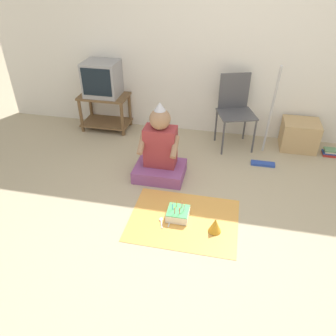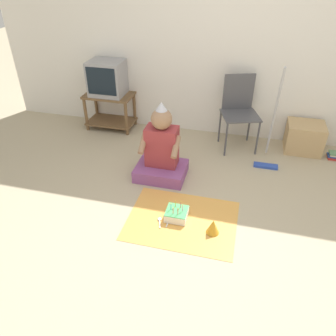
# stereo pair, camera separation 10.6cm
# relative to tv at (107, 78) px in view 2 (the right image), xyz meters

# --- Properties ---
(ground_plane) EXTENTS (16.00, 16.00, 0.00)m
(ground_plane) POSITION_rel_tv_xyz_m (1.64, -1.89, -0.73)
(ground_plane) COLOR tan
(wall_back) EXTENTS (6.40, 0.06, 2.55)m
(wall_back) POSITION_rel_tv_xyz_m (1.64, 0.23, 0.55)
(wall_back) COLOR white
(wall_back) RESTS_ON ground_plane
(tv_stand) EXTENTS (0.67, 0.40, 0.50)m
(tv_stand) POSITION_rel_tv_xyz_m (0.00, -0.00, -0.43)
(tv_stand) COLOR brown
(tv_stand) RESTS_ON ground_plane
(tv) EXTENTS (0.45, 0.39, 0.45)m
(tv) POSITION_rel_tv_xyz_m (0.00, 0.00, 0.00)
(tv) COLOR #99999E
(tv) RESTS_ON tv_stand
(folding_chair) EXTENTS (0.54, 0.52, 0.91)m
(folding_chair) POSITION_rel_tv_xyz_m (1.78, -0.08, -0.20)
(folding_chair) COLOR #4C4C51
(folding_chair) RESTS_ON ground_plane
(cardboard_box_stack) EXTENTS (0.45, 0.38, 0.37)m
(cardboard_box_stack) POSITION_rel_tv_xyz_m (2.63, -0.02, -0.54)
(cardboard_box_stack) COLOR tan
(cardboard_box_stack) RESTS_ON ground_plane
(dust_mop) EXTENTS (0.28, 0.36, 1.19)m
(dust_mop) POSITION_rel_tv_xyz_m (2.18, -0.46, -0.38)
(dust_mop) COLOR #2D4CB2
(dust_mop) RESTS_ON ground_plane
(book_pile) EXTENTS (0.21, 0.14, 0.08)m
(book_pile) POSITION_rel_tv_xyz_m (3.03, -0.13, -0.69)
(book_pile) COLOR #B72D28
(book_pile) RESTS_ON ground_plane
(person_seated) EXTENTS (0.55, 0.44, 0.88)m
(person_seated) POSITION_rel_tv_xyz_m (1.03, -1.01, -0.43)
(person_seated) COLOR #8C4C8C
(person_seated) RESTS_ON ground_plane
(party_cloth) EXTENTS (1.03, 0.80, 0.01)m
(party_cloth) POSITION_rel_tv_xyz_m (1.41, -1.69, -0.72)
(party_cloth) COLOR #EFA84C
(party_cloth) RESTS_ON ground_plane
(birthday_cake) EXTENTS (0.21, 0.21, 0.16)m
(birthday_cake) POSITION_rel_tv_xyz_m (1.36, -1.67, -0.68)
(birthday_cake) COLOR white
(birthday_cake) RESTS_ON party_cloth
(party_hat_blue) EXTENTS (0.12, 0.12, 0.14)m
(party_hat_blue) POSITION_rel_tv_xyz_m (1.72, -1.79, -0.65)
(party_hat_blue) COLOR gold
(party_hat_blue) RESTS_ON party_cloth
(plastic_spoon_near) EXTENTS (0.04, 0.15, 0.01)m
(plastic_spoon_near) POSITION_rel_tv_xyz_m (1.29, -1.73, -0.71)
(plastic_spoon_near) COLOR white
(plastic_spoon_near) RESTS_ON party_cloth
(plastic_spoon_far) EXTENTS (0.06, 0.14, 0.01)m
(plastic_spoon_far) POSITION_rel_tv_xyz_m (1.21, -1.76, -0.71)
(plastic_spoon_far) COLOR white
(plastic_spoon_far) RESTS_ON party_cloth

